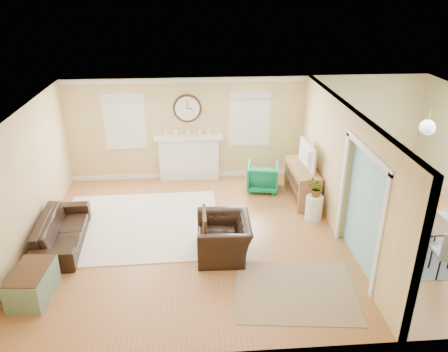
% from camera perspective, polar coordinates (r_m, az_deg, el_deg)
% --- Properties ---
extents(floor, '(9.00, 9.00, 0.00)m').
position_cam_1_polar(floor, '(8.98, 5.29, -7.62)').
color(floor, '#9B6331').
rests_on(floor, ground).
extents(wall_back, '(9.00, 0.02, 2.60)m').
position_cam_1_polar(wall_back, '(11.14, 3.06, 6.30)').
color(wall_back, tan).
rests_on(wall_back, ground).
extents(wall_front, '(9.00, 0.02, 2.60)m').
position_cam_1_polar(wall_front, '(5.84, 10.60, -12.23)').
color(wall_front, tan).
rests_on(wall_front, ground).
extents(wall_left, '(0.02, 6.00, 2.60)m').
position_cam_1_polar(wall_left, '(8.82, -24.57, -0.96)').
color(wall_left, tan).
rests_on(wall_left, ground).
extents(ceiling, '(9.00, 6.00, 0.02)m').
position_cam_1_polar(ceiling, '(7.93, 6.01, 8.55)').
color(ceiling, white).
rests_on(ceiling, wall_back).
extents(partition, '(0.17, 6.00, 2.60)m').
position_cam_1_polar(partition, '(8.97, 14.89, 1.33)').
color(partition, tan).
rests_on(partition, ground).
extents(fireplace, '(1.70, 0.30, 1.17)m').
position_cam_1_polar(fireplace, '(11.18, -4.59, 2.49)').
color(fireplace, white).
rests_on(fireplace, ground).
extents(wall_clock, '(0.70, 0.07, 0.70)m').
position_cam_1_polar(wall_clock, '(10.86, -4.81, 8.81)').
color(wall_clock, '#452A16').
rests_on(wall_clock, wall_back).
extents(window_left, '(1.05, 0.13, 1.42)m').
position_cam_1_polar(window_left, '(11.03, -12.92, 7.47)').
color(window_left, white).
rests_on(window_left, wall_back).
extents(window_right, '(1.05, 0.13, 1.42)m').
position_cam_1_polar(window_right, '(11.00, 3.40, 8.00)').
color(window_right, white).
rests_on(window_right, wall_back).
extents(pendant, '(0.30, 0.30, 0.55)m').
position_cam_1_polar(pendant, '(9.06, 25.01, 5.76)').
color(pendant, gold).
rests_on(pendant, ceiling).
extents(rug_cream, '(3.36, 2.93, 0.02)m').
position_cam_1_polar(rug_cream, '(9.44, -10.89, -6.24)').
color(rug_cream, beige).
rests_on(rug_cream, floor).
extents(rug_jute, '(2.14, 1.82, 0.01)m').
position_cam_1_polar(rug_jute, '(7.59, 9.30, -14.63)').
color(rug_jute, '#9D8668').
rests_on(rug_jute, floor).
extents(rug_grey, '(2.16, 2.70, 0.01)m').
position_cam_1_polar(rug_grey, '(9.59, 23.11, -7.44)').
color(rug_grey, gray).
rests_on(rug_grey, floor).
extents(sofa, '(0.91, 2.06, 0.59)m').
position_cam_1_polar(sofa, '(9.06, -20.41, -6.74)').
color(sofa, black).
rests_on(sofa, floor).
extents(eames_chair, '(1.00, 1.14, 0.73)m').
position_cam_1_polar(eames_chair, '(8.17, -0.03, -8.05)').
color(eames_chair, black).
rests_on(eames_chair, floor).
extents(green_chair, '(0.86, 0.87, 0.69)m').
position_cam_1_polar(green_chair, '(10.68, 5.09, -0.09)').
color(green_chair, '#0D6F3B').
rests_on(green_chair, floor).
extents(trunk, '(0.63, 0.96, 0.53)m').
position_cam_1_polar(trunk, '(7.86, -23.74, -12.75)').
color(trunk, slate).
rests_on(trunk, floor).
extents(credenza, '(0.52, 1.52, 0.80)m').
position_cam_1_polar(credenza, '(10.37, 10.12, -0.83)').
color(credenza, olive).
rests_on(credenza, floor).
extents(tv, '(0.20, 1.01, 0.58)m').
position_cam_1_polar(tv, '(10.09, 10.31, 2.71)').
color(tv, black).
rests_on(tv, credenza).
extents(garden_stool, '(0.36, 0.36, 0.54)m').
position_cam_1_polar(garden_stool, '(9.57, 11.66, -4.06)').
color(garden_stool, white).
rests_on(garden_stool, floor).
extents(potted_plant, '(0.43, 0.41, 0.38)m').
position_cam_1_polar(potted_plant, '(9.37, 11.90, -1.61)').
color(potted_plant, '#337F33').
rests_on(potted_plant, garden_stool).
extents(dining_table, '(1.00, 1.72, 0.59)m').
position_cam_1_polar(dining_table, '(9.45, 23.39, -5.94)').
color(dining_table, '#452A16').
rests_on(dining_table, floor).
extents(dining_chair_n, '(0.42, 0.42, 0.92)m').
position_cam_1_polar(dining_chair_n, '(10.19, 21.43, -1.82)').
color(dining_chair_n, gray).
rests_on(dining_chair_n, floor).
extents(dining_chair_s, '(0.46, 0.46, 0.93)m').
position_cam_1_polar(dining_chair_s, '(8.46, 27.23, -8.37)').
color(dining_chair_s, gray).
rests_on(dining_chair_s, floor).
extents(dining_chair_w, '(0.51, 0.51, 1.00)m').
position_cam_1_polar(dining_chair_w, '(9.02, 19.43, -4.60)').
color(dining_chair_w, white).
rests_on(dining_chair_w, floor).
extents(dining_chair_e, '(0.51, 0.51, 0.96)m').
position_cam_1_polar(dining_chair_e, '(9.61, 27.07, -4.32)').
color(dining_chair_e, gray).
rests_on(dining_chair_e, floor).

